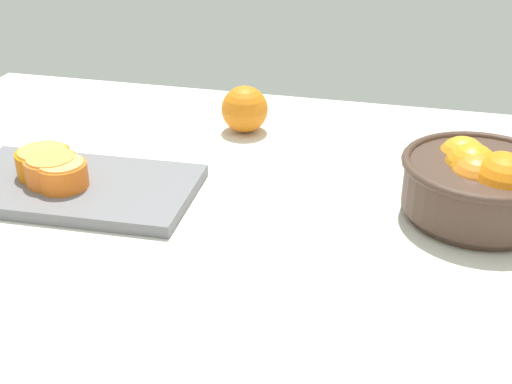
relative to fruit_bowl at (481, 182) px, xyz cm
name	(u,v)px	position (x,y,z in cm)	size (l,w,h in cm)	color
ground_plane	(291,251)	(-23.44, -12.63, -6.70)	(148.28, 107.63, 3.00)	silver
fruit_bowl	(481,182)	(0.00, 0.00, 0.00)	(21.52, 21.52, 10.77)	#473328
cutting_board	(77,187)	(-56.55, -7.03, -4.30)	(34.53, 19.30, 1.81)	slate
orange_half_0	(62,174)	(-57.59, -8.65, -1.52)	(7.22, 7.22, 3.81)	orange
orange_half_1	(52,170)	(-59.76, -7.69, -1.44)	(7.76, 7.76, 3.97)	orange
orange_half_2	(44,162)	(-62.16, -5.73, -1.45)	(8.01, 8.01, 3.94)	orange
loose_orange_0	(245,109)	(-38.67, 21.75, -1.12)	(8.17, 8.17, 8.17)	orange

